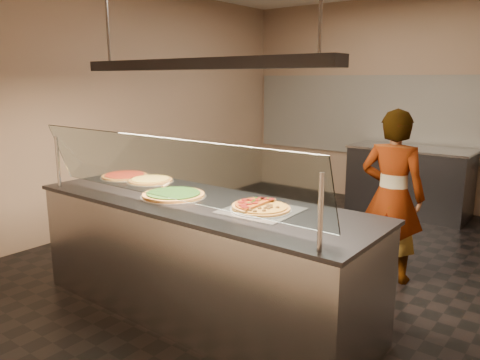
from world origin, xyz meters
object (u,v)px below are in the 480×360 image
Objects in this scene: half_pizza_pepperoni at (250,204)px; worker at (392,196)px; pizza_tomato at (125,175)px; prep_table at (409,180)px; sneeze_guard at (164,169)px; half_pizza_sausage at (272,209)px; serving_counter at (200,257)px; pizza_spinach at (174,195)px; perforated_tray at (261,210)px; pizza_cheese at (151,180)px; heat_lamp_housing at (196,64)px; pizza_spatula at (168,186)px.

worker is (0.49, 1.51, -0.17)m from half_pizza_pepperoni.
pizza_tomato is 4.00m from prep_table.
sneeze_guard is 0.81m from half_pizza_sausage.
half_pizza_pepperoni is (0.45, 0.06, 0.50)m from serving_counter.
pizza_tomato is (-1.15, 0.56, -0.28)m from sneeze_guard.
sneeze_guard is at bearing 58.64° from worker.
serving_counter is at bearing 7.04° from pizza_spinach.
pizza_tomato reaches higher than prep_table.
perforated_tray is 0.79m from pizza_spinach.
half_pizza_sausage is at bearing -85.63° from prep_table.
perforated_tray is at bearing 177.35° from half_pizza_sausage.
half_pizza_pepperoni is at bearing -7.69° from pizza_cheese.
pizza_tomato is at bearing 174.79° from perforated_tray.
sneeze_guard reaches higher than pizza_spinach.
half_pizza_sausage reaches higher than pizza_cheese.
pizza_tomato is (-1.70, 0.15, 0.01)m from perforated_tray.
pizza_spinach reaches higher than prep_table.
heat_lamp_housing is (1.15, -0.22, 1.01)m from pizza_tomato.
perforated_tray is at bearing 6.68° from heat_lamp_housing.
pizza_spatula is 0.16× the size of prep_table.
half_pizza_sausage is 0.26× the size of prep_table.
pizza_cheese is (-0.81, 0.23, 0.48)m from serving_counter.
sneeze_guard reaches higher than pizza_tomato.
serving_counter is at bearing -13.62° from pizza_spatula.
sneeze_guard is 0.74m from perforated_tray.
heat_lamp_housing is (0.00, 0.34, 0.72)m from sneeze_guard.
worker is (0.94, 1.92, -0.43)m from sneeze_guard.
prep_table is 1.01× the size of worker.
pizza_spinach is (-0.79, -0.09, 0.01)m from perforated_tray.
pizza_cheese is 0.93× the size of pizza_tomato.
pizza_spatula is at bearing 177.45° from half_pizza_sausage.
perforated_tray is 0.10m from half_pizza_sausage.
serving_counter is 3.91m from prep_table.
half_pizza_sausage is 1.09m from pizza_spatula.
heat_lamp_housing is at bearing 7.04° from pizza_spinach.
perforated_tray is 0.32× the size of worker.
prep_table is (1.16, 3.66, -0.48)m from pizza_cheese.
perforated_tray is 1.23× the size of half_pizza_pepperoni.
pizza_spatula is at bearing 177.22° from half_pizza_pepperoni.
pizza_cheese is 1.68× the size of pizza_spatula.
pizza_tomato is at bearing 169.27° from serving_counter.
pizza_cheese is (-0.57, 0.26, -0.00)m from pizza_spinach.
pizza_spinach is 0.95m from pizza_tomato.
sneeze_guard is 2.18m from worker.
sneeze_guard is 4.32m from prep_table.
prep_table is (-0.10, 3.83, -0.50)m from half_pizza_pepperoni.
half_pizza_sausage reaches higher than pizza_tomato.
heat_lamp_housing is (-0.94, -1.57, 1.15)m from worker.
half_pizza_sausage is at bearing -2.55° from pizza_spatula.
serving_counter is at bearing -10.73° from pizza_tomato.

